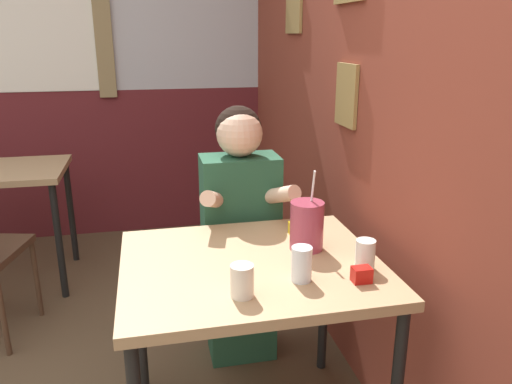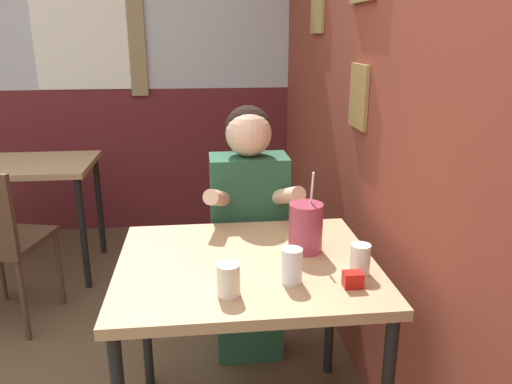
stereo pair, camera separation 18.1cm
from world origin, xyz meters
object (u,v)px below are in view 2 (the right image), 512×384
person_seated (249,232)px  cocktail_pitcher (306,227)px  main_table (247,281)px  background_table (33,178)px

person_seated → cocktail_pitcher: bearing=-70.8°
main_table → cocktail_pitcher: (0.22, 0.07, 0.17)m
background_table → person_seated: person_seated is taller
main_table → cocktail_pitcher: cocktail_pitcher is taller
main_table → person_seated: (0.06, 0.53, -0.03)m
background_table → cocktail_pitcher: bearing=-46.5°
background_table → main_table: bearing=-52.5°
main_table → person_seated: 0.53m
main_table → cocktail_pitcher: bearing=16.8°
person_seated → cocktail_pitcher: person_seated is taller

